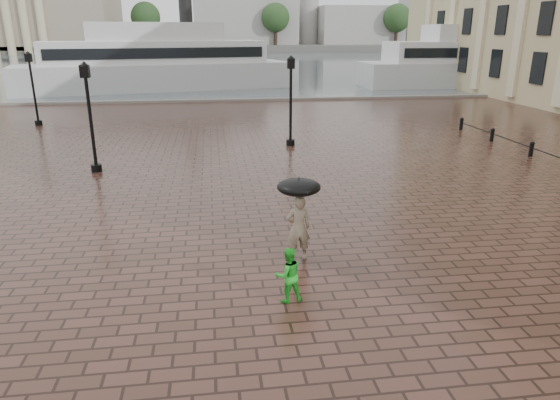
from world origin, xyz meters
name	(u,v)px	position (x,y,z in m)	size (l,w,h in m)	color
ground	(259,266)	(0.00, 0.00, 0.00)	(300.00, 300.00, 0.00)	#3A231A
harbour_water	(215,62)	(0.00, 92.00, 0.00)	(240.00, 240.00, 0.00)	#454D54
quay_edge	(223,101)	(0.00, 32.00, 0.00)	(80.00, 0.60, 0.30)	slate
far_shore	(212,47)	(0.00, 160.00, 1.00)	(300.00, 60.00, 2.00)	#4C4C47
museum	(9,0)	(-55.00, 144.61, 13.91)	(57.00, 32.50, 26.00)	gray
distant_skyline	(366,19)	(48.14, 150.00, 9.45)	(102.50, 22.00, 33.00)	#9B9993
far_trees	(212,18)	(0.00, 138.00, 9.42)	(188.00, 8.00, 13.50)	#2D2119
street_lamps	(133,100)	(-5.00, 15.33, 2.33)	(15.44, 12.44, 4.40)	black
adult_pedestrian	(298,228)	(1.06, 0.29, 0.87)	(0.64, 0.42, 1.75)	gray
child_pedestrian	(288,275)	(0.48, -1.79, 0.63)	(0.62, 0.48, 1.27)	green
ferry_near	(157,63)	(-6.37, 42.15, 2.68)	(27.99, 12.55, 8.93)	silver
ferry_far	(483,61)	(28.53, 41.29, 2.62)	(26.61, 6.50, 8.72)	silver
umbrella	(299,187)	(1.06, 0.29, 1.97)	(1.10, 1.10, 1.16)	black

